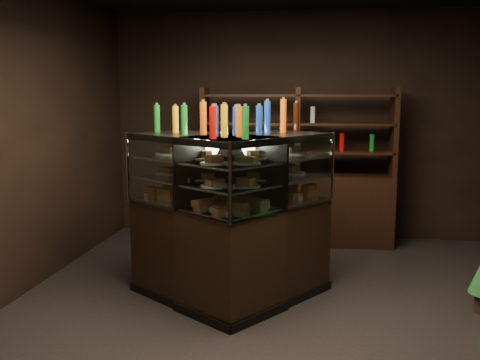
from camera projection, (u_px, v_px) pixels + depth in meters
The scene contains 6 objects.
ground at pixel (283, 302), 4.97m from camera, with size 5.00×5.00×0.00m, color black.
room_shell at pixel (286, 91), 4.66m from camera, with size 5.02×5.02×3.01m.
display_case at pixel (231, 246), 4.96m from camera, with size 1.97×1.59×1.56m.
food_display at pixel (231, 179), 4.85m from camera, with size 1.52×1.16×0.48m.
bottles_top at pixel (230, 119), 4.78m from camera, with size 1.34×1.02×0.30m.
back_shelving at pixel (296, 197), 6.87m from camera, with size 2.45×0.51×2.00m.
Camera 1 is at (0.32, -4.73, 1.91)m, focal length 40.00 mm.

